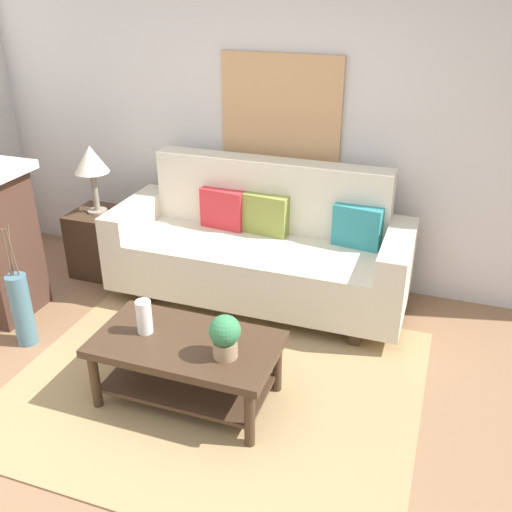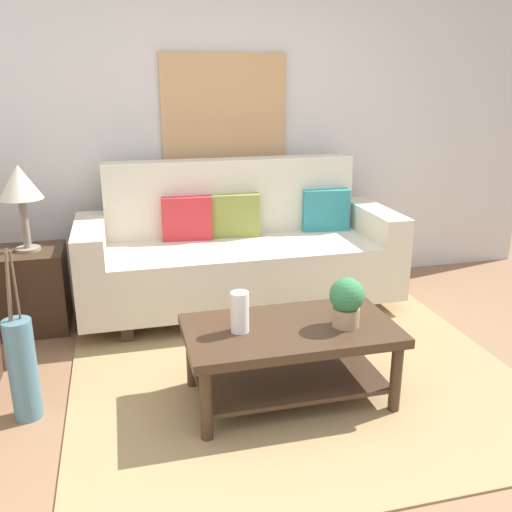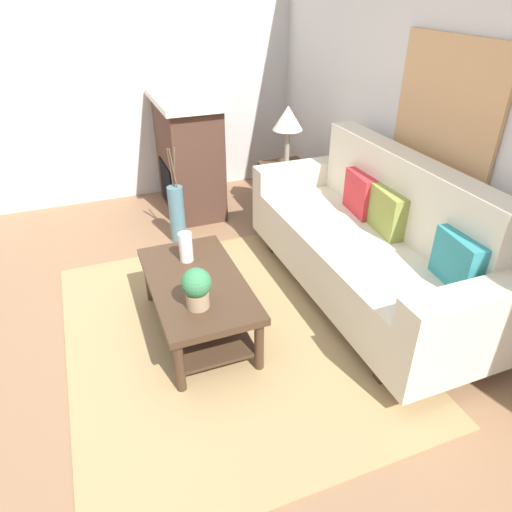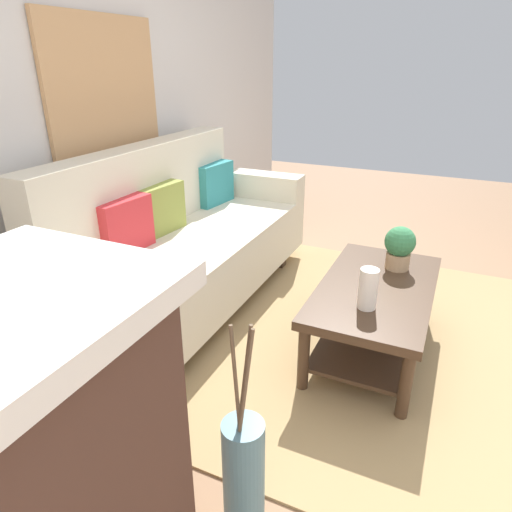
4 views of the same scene
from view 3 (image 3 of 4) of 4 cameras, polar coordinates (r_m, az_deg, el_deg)
The scene contains 19 objects.
ground_plane at distance 3.24m, azimuth -12.19°, elevation -11.43°, with size 9.32×9.32×0.00m, color #8C6647.
wall_back at distance 3.50m, azimuth 23.90°, elevation 15.32°, with size 5.32×0.10×2.70m, color silver.
wall_left at distance 5.24m, azimuth -13.34°, elevation 21.52°, with size 0.10×5.14×2.70m, color silver.
area_rug at distance 3.31m, azimuth -3.60°, elevation -9.45°, with size 2.53×2.10×0.01m, color #A38456.
couch at distance 3.57m, azimuth 13.55°, elevation 1.30°, with size 2.29×0.84×1.08m.
throw_pillow_crimson at distance 3.79m, azimuth 12.64°, elevation 7.44°, with size 0.36×0.12×0.32m, color red.
throw_pillow_olive at distance 3.52m, azimuth 15.74°, elevation 5.18°, with size 0.36×0.12×0.32m, color olive.
throw_pillow_teal at distance 3.06m, azimuth 23.37°, elevation -0.49°, with size 0.36×0.12×0.32m, color teal.
coffee_table at distance 3.17m, azimuth -7.13°, elevation -4.66°, with size 1.10×0.60×0.43m.
tabletop_vase at distance 3.27m, azimuth -8.55°, elevation 1.09°, with size 0.09×0.09×0.21m, color white.
potted_plant_tabletop at distance 2.78m, azimuth -7.23°, elevation -3.77°, with size 0.18×0.18×0.26m.
side_table at distance 4.74m, azimuth 3.59°, elevation 7.77°, with size 0.44×0.44×0.56m, color #422D1E.
table_lamp at distance 4.51m, azimuth 3.90°, elevation 16.14°, with size 0.28×0.28×0.57m.
fireplace at distance 4.89m, azimuth -8.20°, elevation 12.11°, with size 1.02×0.58×1.16m.
floor_vase at distance 4.36m, azimuth -9.59°, elevation 5.02°, with size 0.14×0.14×0.54m, color slate.
floor_vase_branch_a at distance 4.17m, azimuth -10.07°, elevation 10.45°, with size 0.01×0.01×0.36m, color brown.
floor_vase_branch_b at distance 4.20m, azimuth -9.93°, elevation 10.62°, with size 0.01×0.01×0.36m, color brown.
floor_vase_branch_c at distance 4.19m, azimuth -10.40°, elevation 10.54°, with size 0.01×0.01×0.36m, color brown.
framed_painting at distance 3.51m, azimuth 22.22°, elevation 16.67°, with size 0.96×0.03×0.86m, color tan.
Camera 3 is at (2.41, -0.22, 2.15)m, focal length 32.84 mm.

